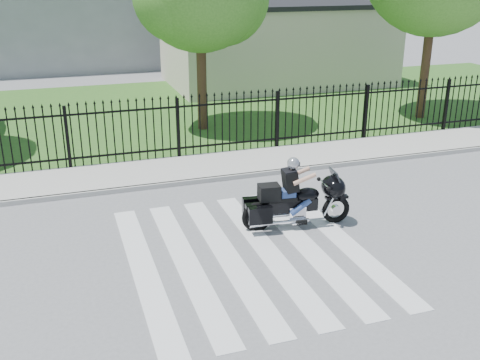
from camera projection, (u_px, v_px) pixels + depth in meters
name	position (u px, v px, depth m)	size (l,w,h in m)	color
ground	(248.00, 254.00, 10.79)	(120.00, 120.00, 0.00)	slate
crosswalk	(248.00, 254.00, 10.79)	(5.00, 5.50, 0.01)	silver
sidewalk	(187.00, 169.00, 15.21)	(40.00, 2.00, 0.12)	#ADAAA3
curb	(196.00, 181.00, 14.32)	(40.00, 0.12, 0.12)	#ADAAA3
grass_strip	(145.00, 112.00, 21.44)	(40.00, 12.00, 0.02)	#2C5C1F
iron_fence	(178.00, 129.00, 15.80)	(26.00, 0.04, 1.80)	black
building_low	(277.00, 46.00, 26.45)	(10.00, 6.00, 3.50)	beige
building_low_roof	(278.00, 5.00, 25.80)	(10.20, 6.20, 0.20)	black
motorcycle_rider	(294.00, 198.00, 11.74)	(2.39, 0.89, 1.58)	black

